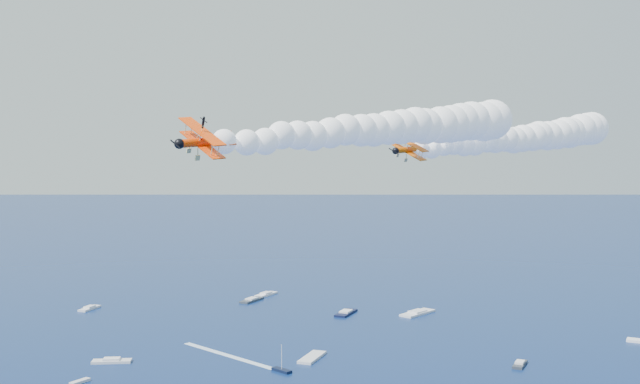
{
  "coord_description": "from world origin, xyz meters",
  "views": [
    {
      "loc": [
        -0.19,
        -87.43,
        55.81
      ],
      "look_at": [
        3.24,
        9.86,
        50.71
      ],
      "focal_mm": 41.69,
      "sensor_mm": 36.0,
      "label": 1
    }
  ],
  "objects": [
    {
      "name": "spectator_boats",
      "position": [
        4.22,
        113.46,
        0.35
      ],
      "size": [
        218.33,
        185.5,
        0.7
      ],
      "color": "#303641",
      "rests_on": "ground"
    },
    {
      "name": "biplane_lead",
      "position": [
        16.85,
        22.27,
        56.34
      ],
      "size": [
        10.04,
        10.46,
        7.19
      ],
      "primitive_type": null,
      "rotation": [
        -0.4,
        0.07,
        3.81
      ],
      "color": "#DC5B04"
    },
    {
      "name": "biplane_trail",
      "position": [
        -10.37,
        -2.55,
        57.07
      ],
      "size": [
        11.39,
        11.92,
        8.27
      ],
      "primitive_type": null,
      "rotation": [
        -0.42,
        0.07,
        3.79
      ],
      "color": "#FB4205"
    },
    {
      "name": "boat_wakes",
      "position": [
        48.1,
        100.59,
        0.03
      ],
      "size": [
        158.7,
        60.51,
        0.04
      ],
      "color": "white",
      "rests_on": "ground"
    },
    {
      "name": "smoke_trail_lead",
      "position": [
        38.52,
        39.53,
        58.43
      ],
      "size": [
        58.34,
        57.09,
        10.54
      ],
      "primitive_type": null,
      "rotation": [
        0.0,
        0.0,
        3.81
      ],
      "color": "white"
    },
    {
      "name": "smoke_trail_trail",
      "position": [
        11.71,
        14.18,
        59.16
      ],
      "size": [
        58.32,
        56.48,
        10.54
      ],
      "primitive_type": null,
      "rotation": [
        0.0,
        0.0,
        3.79
      ],
      "color": "white"
    }
  ]
}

